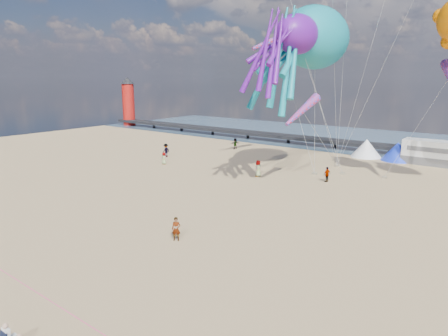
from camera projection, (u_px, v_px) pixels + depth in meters
ground at (157, 275)px, 21.87m from camera, size 120.00×120.00×0.00m
water at (409, 144)px, 64.30m from camera, size 120.00×120.00×0.00m
pier at (230, 131)px, 72.27m from camera, size 60.00×3.00×0.50m
lighthouse at (129, 105)px, 88.15m from camera, size 2.60×2.60×9.00m
motorhome_0 at (432, 153)px, 48.82m from camera, size 6.60×2.50×3.00m
tent_white at (366, 148)px, 53.66m from camera, size 4.00×4.00×2.40m
tent_blue at (398, 151)px, 51.27m from camera, size 4.00×4.00×2.40m
rope_line at (75, 317)px, 18.01m from camera, size 34.00×0.03×0.03m
standing_person at (176, 229)px, 26.25m from camera, size 0.70×0.63×1.61m
beachgoer_0 at (258, 168)px, 43.14m from camera, size 0.44×0.66×1.78m
beachgoer_2 at (166, 150)px, 53.57m from camera, size 0.69×0.89×1.82m
beachgoer_3 at (327, 174)px, 40.92m from camera, size 0.89×1.16×1.58m
beachgoer_4 at (235, 144)px, 59.64m from camera, size 0.67×1.03×1.62m
beachgoer_6 at (164, 158)px, 49.18m from camera, size 0.63×0.51×1.49m
sandbag_a at (314, 174)px, 44.17m from camera, size 0.50×0.35×0.22m
sandbag_b at (342, 173)px, 44.24m from camera, size 0.50×0.35×0.22m
sandbag_d at (384, 177)px, 42.49m from camera, size 0.50×0.35×0.22m
sandbag_e at (337, 166)px, 47.92m from camera, size 0.50×0.35×0.22m
kite_octopus_teal at (315, 38)px, 40.33m from camera, size 8.06×12.22×12.89m
kite_octopus_purple at (297, 34)px, 36.85m from camera, size 6.08×9.31×9.83m
windsock_left at (277, 39)px, 45.52m from camera, size 3.78×6.85×6.99m
windsock_right at (302, 110)px, 37.14m from camera, size 1.84×4.94×4.86m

